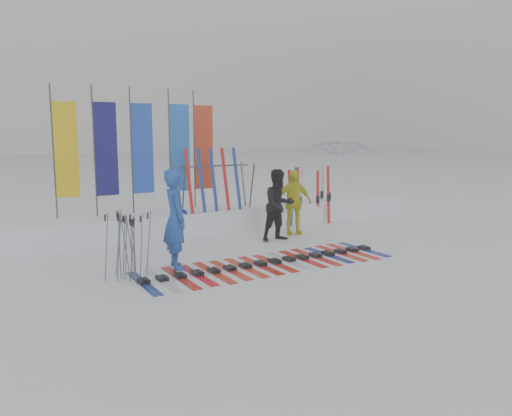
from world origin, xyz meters
TOP-DOWN VIEW (x-y plane):
  - ground at (0.00, 0.00)m, footprint 120.00×120.00m
  - snow_bank at (0.00, 4.60)m, footprint 14.00×1.60m
  - person_blue at (-1.84, 1.23)m, footprint 0.55×0.77m
  - person_black at (1.30, 2.37)m, footprint 0.88×0.70m
  - person_yellow at (2.04, 2.84)m, footprint 1.08×0.71m
  - tent_canopy at (5.50, 5.15)m, footprint 3.08×3.12m
  - ski_row at (-0.15, 0.53)m, footprint 5.34×1.70m
  - pole_cluster at (-2.87, 0.94)m, footprint 0.88×0.78m
  - feather_flags at (-1.37, 4.80)m, footprint 4.24×0.27m
  - ski_rack at (0.44, 4.20)m, footprint 2.04×0.80m
  - upright_skis at (3.35, 4.04)m, footprint 1.62×0.82m

SIDE VIEW (x-z plane):
  - ground at x=0.00m, z-range 0.00..0.00m
  - ski_row at x=-0.15m, z-range 0.00..0.07m
  - snow_bank at x=0.00m, z-range 0.00..0.60m
  - pole_cluster at x=-2.87m, z-range -0.03..1.23m
  - upright_skis at x=3.35m, z-range -0.03..1.67m
  - person_yellow at x=2.04m, z-range 0.00..1.70m
  - person_black at x=1.30m, z-range 0.00..1.78m
  - person_blue at x=-1.84m, z-range 0.00..1.97m
  - tent_canopy at x=5.50m, z-range 0.00..2.50m
  - ski_rack at x=0.44m, z-range 0.77..2.00m
  - feather_flags at x=-1.37m, z-range 0.64..3.84m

